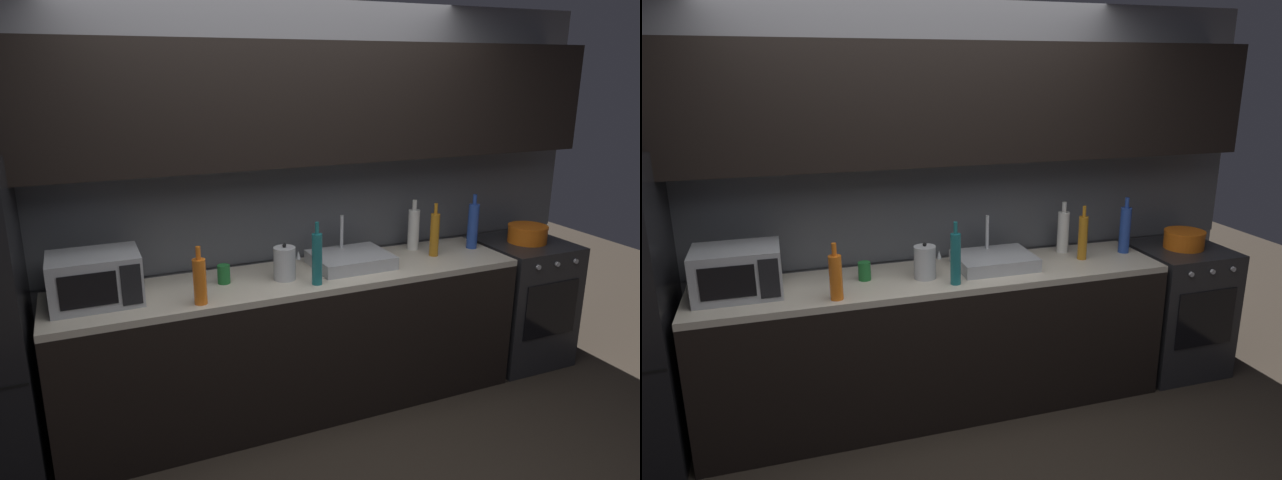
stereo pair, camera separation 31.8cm
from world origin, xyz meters
TOP-DOWN VIEW (x-y plane):
  - back_wall at (0.00, 1.20)m, footprint 4.59×0.44m
  - counter_run at (0.00, 0.90)m, footprint 2.85×0.60m
  - oven_range at (1.77, 0.90)m, footprint 0.60×0.62m
  - microwave at (-1.13, 0.92)m, footprint 0.46×0.35m
  - sink_basin at (0.38, 0.93)m, footprint 0.48×0.38m
  - kettle at (-0.09, 0.86)m, footprint 0.17×0.13m
  - wine_bottle_blue at (1.32, 0.94)m, footprint 0.07×0.07m
  - wine_bottle_teal at (0.06, 0.71)m, footprint 0.06×0.06m
  - wine_bottle_orange at (-0.62, 0.69)m, footprint 0.07×0.07m
  - wine_bottle_white at (0.93, 1.08)m, footprint 0.08×0.08m
  - wine_bottle_amber at (0.98, 0.90)m, footprint 0.06×0.06m
  - mug_green at (-0.43, 0.94)m, footprint 0.07×0.07m
  - cooking_pot at (1.77, 0.90)m, footprint 0.28×0.28m

SIDE VIEW (x-z plane):
  - counter_run at x=0.00m, z-range 0.00..0.90m
  - oven_range at x=1.77m, z-range 0.00..0.90m
  - sink_basin at x=0.38m, z-range 0.79..1.09m
  - mug_green at x=-0.43m, z-range 0.90..1.01m
  - cooking_pot at x=1.77m, z-range 0.90..1.02m
  - kettle at x=-0.09m, z-range 0.89..1.11m
  - wine_bottle_orange at x=-0.62m, z-range 0.87..1.19m
  - microwave at x=-1.13m, z-range 0.90..1.17m
  - wine_bottle_white at x=0.93m, z-range 0.87..1.22m
  - wine_bottle_amber at x=0.98m, z-range 0.87..1.23m
  - wine_bottle_teal at x=0.06m, z-range 0.87..1.24m
  - wine_bottle_blue at x=1.32m, z-range 0.87..1.25m
  - back_wall at x=0.00m, z-range 0.30..2.80m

